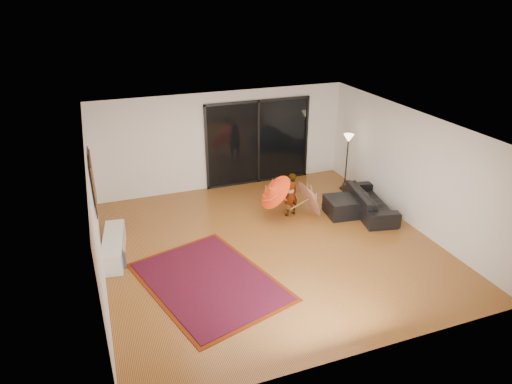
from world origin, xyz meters
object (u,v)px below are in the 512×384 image
media_console (114,247)px  ottoman (342,207)px  sofa (370,201)px  child (291,194)px

media_console → ottoman: media_console is taller
ottoman → media_console: bearing=-179.8°
media_console → sofa: 6.20m
media_console → sofa: size_ratio=0.80×
media_console → child: 4.30m
ottoman → sofa: bearing=-8.3°
media_console → ottoman: size_ratio=2.07×
media_console → ottoman: (5.48, 0.02, -0.00)m
media_console → sofa: (6.20, -0.09, 0.07)m
sofa → child: child is taller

